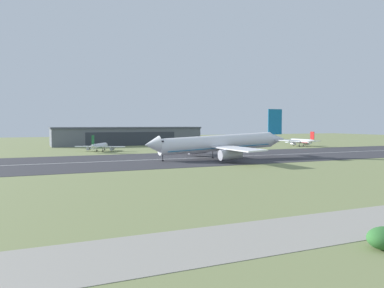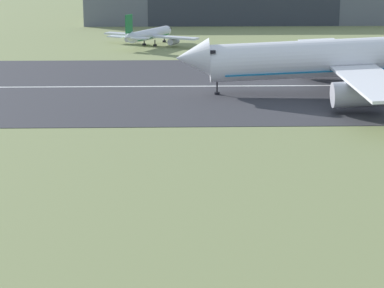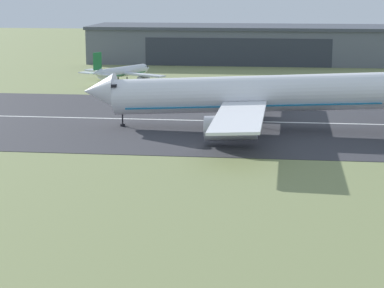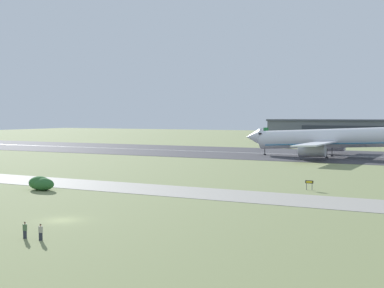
{
  "view_description": "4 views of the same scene",
  "coord_description": "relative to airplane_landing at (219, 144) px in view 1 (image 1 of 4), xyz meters",
  "views": [
    {
      "loc": [
        -55.42,
        -7.52,
        13.08
      ],
      "look_at": [
        -18.36,
        78.39,
        7.98
      ],
      "focal_mm": 35.0,
      "sensor_mm": 36.0,
      "label": 1
    },
    {
      "loc": [
        -20.65,
        -0.28,
        23.77
      ],
      "look_at": [
        -18.87,
        66.43,
        5.38
      ],
      "focal_mm": 70.0,
      "sensor_mm": 36.0,
      "label": 2
    },
    {
      "loc": [
        12.99,
        -5.32,
        23.39
      ],
      "look_at": [
        3.91,
        67.82,
        7.54
      ],
      "focal_mm": 70.0,
      "sensor_mm": 36.0,
      "label": 3
    },
    {
      "loc": [
        43.99,
        -51.02,
        12.96
      ],
      "look_at": [
        -15.04,
        65.21,
        5.97
      ],
      "focal_mm": 50.0,
      "sensor_mm": 36.0,
      "label": 4
    }
  ],
  "objects": [
    {
      "name": "ground_plane",
      "position": [
        -8.2,
        -53.95,
        -5.72
      ],
      "size": [
        649.73,
        649.73,
        0.0
      ],
      "primitive_type": "plane",
      "color": "#7A8451"
    },
    {
      "name": "runway_strip",
      "position": [
        -8.2,
        7.0,
        -5.69
      ],
      "size": [
        409.73,
        55.43,
        0.06
      ],
      "primitive_type": "cube",
      "color": "#333338",
      "rests_on": "ground_plane"
    },
    {
      "name": "runway_centreline",
      "position": [
        -8.2,
        7.0,
        -5.65
      ],
      "size": [
        368.76,
        0.7,
        0.01
      ],
      "primitive_type": "cube",
      "color": "silver",
      "rests_on": "runway_strip"
    },
    {
      "name": "hangar_building",
      "position": [
        -8.75,
        107.43,
        -0.2
      ],
      "size": [
        90.28,
        26.42,
        11.01
      ],
      "color": "slate",
      "rests_on": "ground_plane"
    },
    {
      "name": "airplane_landing",
      "position": [
        0.0,
        0.0,
        0.0
      ],
      "size": [
        57.81,
        56.69,
        18.77
      ],
      "color": "white",
      "rests_on": "ground_plane"
    },
    {
      "name": "airplane_parked_west",
      "position": [
        80.41,
        51.08,
        -2.86
      ],
      "size": [
        21.64,
        20.44,
        8.62
      ],
      "color": "silver",
      "rests_on": "ground_plane"
    },
    {
      "name": "airplane_parked_centre",
      "position": [
        -34.05,
        56.0,
        -3.2
      ],
      "size": [
        22.11,
        20.73,
        7.86
      ],
      "color": "silver",
      "rests_on": "ground_plane"
    }
  ]
}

